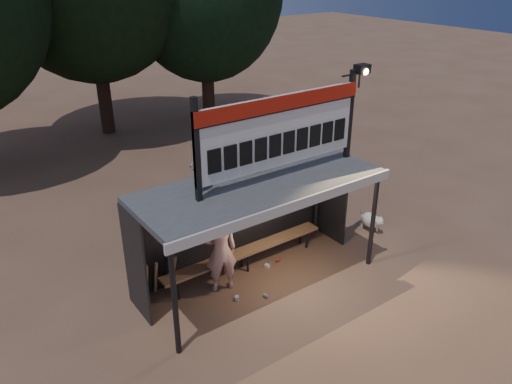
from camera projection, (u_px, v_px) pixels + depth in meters
ground at (259, 281)px, 10.71m from camera, size 80.00×80.00×0.00m
player at (221, 251)px, 10.10m from camera, size 0.76×0.60×1.82m
child_a at (197, 166)px, 9.19m from camera, size 0.59×0.58×0.96m
child_b at (252, 149)px, 10.05m from camera, size 0.54×0.51×0.93m
dugout_shelter at (252, 200)px, 10.09m from camera, size 5.10×2.08×2.32m
scoreboard_assembly at (284, 128)px, 9.57m from camera, size 4.10×0.27×1.99m
bench at (245, 252)px, 10.93m from camera, size 4.00×0.35×0.48m
dog at (371, 220)px, 12.57m from camera, size 0.36×0.81×0.49m
bats at (160, 276)px, 10.13m from camera, size 0.67×0.35×0.84m
litter at (273, 269)px, 11.05m from camera, size 3.01×1.52×0.08m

